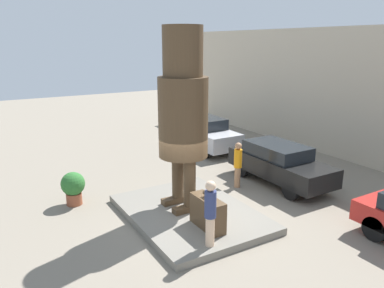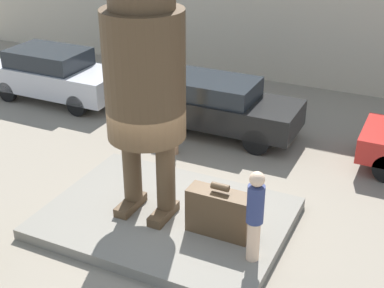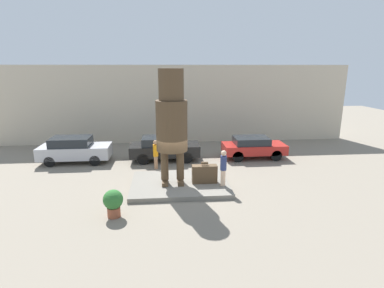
{
  "view_description": "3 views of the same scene",
  "coord_description": "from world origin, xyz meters",
  "px_view_note": "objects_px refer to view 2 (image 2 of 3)",
  "views": [
    {
      "loc": [
        9.37,
        -5.47,
        5.36
      ],
      "look_at": [
        0.11,
        0.01,
        2.42
      ],
      "focal_mm": 35.0,
      "sensor_mm": 36.0,
      "label": 1
    },
    {
      "loc": [
        4.44,
        -8.07,
        6.39
      ],
      "look_at": [
        0.72,
        -0.28,
        2.1
      ],
      "focal_mm": 50.0,
      "sensor_mm": 36.0,
      "label": 2
    },
    {
      "loc": [
        -0.67,
        -14.2,
        5.9
      ],
      "look_at": [
        0.6,
        -0.24,
        2.28
      ],
      "focal_mm": 28.0,
      "sensor_mm": 36.0,
      "label": 3
    }
  ],
  "objects_px": {
    "statue_figure": "(144,57)",
    "tourist": "(255,213)",
    "worker_hivis": "(174,119)",
    "parked_car_silver": "(54,74)",
    "parked_car_black": "(217,105)",
    "giant_suitcase": "(219,212)"
  },
  "relations": [
    {
      "from": "parked_car_black",
      "to": "giant_suitcase",
      "type": "bearing_deg",
      "value": -66.4
    },
    {
      "from": "parked_car_silver",
      "to": "parked_car_black",
      "type": "distance_m",
      "value": 5.64
    },
    {
      "from": "tourist",
      "to": "worker_hivis",
      "type": "relative_size",
      "value": 1.02
    },
    {
      "from": "giant_suitcase",
      "to": "worker_hivis",
      "type": "height_order",
      "value": "worker_hivis"
    },
    {
      "from": "tourist",
      "to": "parked_car_silver",
      "type": "bearing_deg",
      "value": 148.5
    },
    {
      "from": "worker_hivis",
      "to": "giant_suitcase",
      "type": "bearing_deg",
      "value": -49.88
    },
    {
      "from": "parked_car_silver",
      "to": "parked_car_black",
      "type": "xyz_separation_m",
      "value": [
        5.64,
        -0.11,
        -0.02
      ]
    },
    {
      "from": "giant_suitcase",
      "to": "tourist",
      "type": "height_order",
      "value": "tourist"
    },
    {
      "from": "statue_figure",
      "to": "parked_car_black",
      "type": "bearing_deg",
      "value": 95.35
    },
    {
      "from": "tourist",
      "to": "parked_car_black",
      "type": "xyz_separation_m",
      "value": [
        -2.88,
        5.11,
        -0.37
      ]
    },
    {
      "from": "parked_car_silver",
      "to": "tourist",
      "type": "bearing_deg",
      "value": -31.5
    },
    {
      "from": "giant_suitcase",
      "to": "tourist",
      "type": "relative_size",
      "value": 0.7
    },
    {
      "from": "statue_figure",
      "to": "giant_suitcase",
      "type": "xyz_separation_m",
      "value": [
        1.6,
        -0.12,
        -2.82
      ]
    },
    {
      "from": "statue_figure",
      "to": "giant_suitcase",
      "type": "relative_size",
      "value": 4.47
    },
    {
      "from": "giant_suitcase",
      "to": "parked_car_black",
      "type": "relative_size",
      "value": 0.28
    },
    {
      "from": "parked_car_silver",
      "to": "parked_car_black",
      "type": "bearing_deg",
      "value": -1.12
    },
    {
      "from": "tourist",
      "to": "giant_suitcase",
      "type": "bearing_deg",
      "value": 150.72
    },
    {
      "from": "parked_car_black",
      "to": "worker_hivis",
      "type": "xyz_separation_m",
      "value": [
        -0.49,
        -1.65,
        0.12
      ]
    },
    {
      "from": "statue_figure",
      "to": "tourist",
      "type": "bearing_deg",
      "value": -13.66
    },
    {
      "from": "giant_suitcase",
      "to": "worker_hivis",
      "type": "relative_size",
      "value": 0.72
    },
    {
      "from": "statue_figure",
      "to": "worker_hivis",
      "type": "height_order",
      "value": "statue_figure"
    },
    {
      "from": "statue_figure",
      "to": "parked_car_black",
      "type": "height_order",
      "value": "statue_figure"
    }
  ]
}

